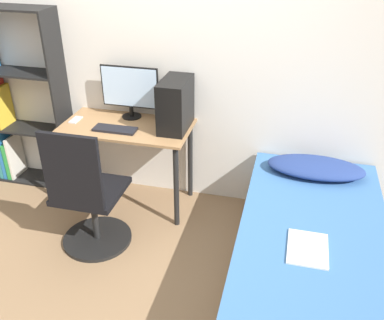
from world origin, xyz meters
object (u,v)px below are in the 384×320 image
object	(u,v)px
bookshelf	(10,106)
office_chair	(88,203)
bed	(309,257)
keyboard	(115,129)
monitor	(130,89)
pc_tower	(176,104)

from	to	relation	value
bookshelf	office_chair	distance (m)	1.41
bed	keyboard	distance (m)	1.78
office_chair	keyboard	bearing A→B (deg)	87.80
monitor	office_chair	bearing A→B (deg)	-93.66
bed	pc_tower	world-z (taller)	pc_tower
bookshelf	pc_tower	distance (m)	1.62
bed	monitor	distance (m)	1.94
monitor	bookshelf	bearing A→B (deg)	-178.00
keyboard	bed	bearing A→B (deg)	-19.34
bookshelf	office_chair	size ratio (longest dim) A/B	1.57
bookshelf	pc_tower	world-z (taller)	bookshelf
pc_tower	bookshelf	bearing A→B (deg)	177.11
bed	monitor	world-z (taller)	monitor
monitor	bed	bearing A→B (deg)	-28.50
bookshelf	pc_tower	xyz separation A→B (m)	(1.60, -0.08, 0.20)
bed	bookshelf	bearing A→B (deg)	163.48
keyboard	pc_tower	distance (m)	0.53
bed	office_chair	bearing A→B (deg)	179.11
monitor	pc_tower	xyz separation A→B (m)	(0.43, -0.12, -0.04)
office_chair	keyboard	xyz separation A→B (m)	(0.02, 0.54, 0.37)
office_chair	pc_tower	distance (m)	1.02
bookshelf	monitor	world-z (taller)	bookshelf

